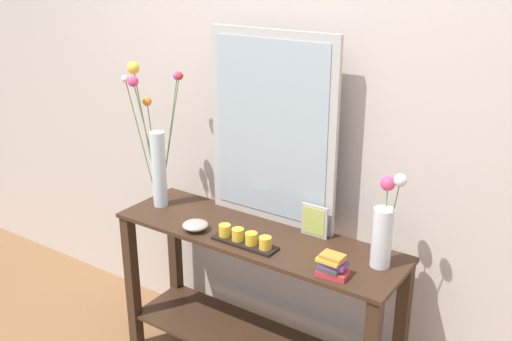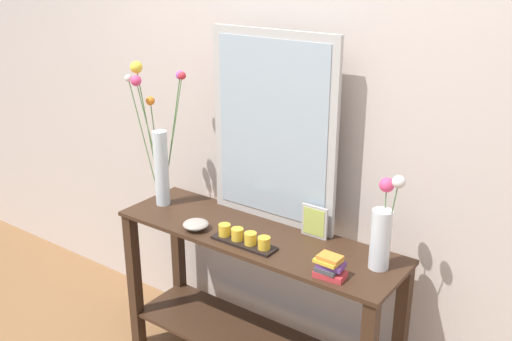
{
  "view_description": "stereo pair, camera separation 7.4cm",
  "coord_description": "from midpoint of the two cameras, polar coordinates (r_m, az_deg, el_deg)",
  "views": [
    {
      "loc": [
        1.39,
        -2.05,
        2.05
      ],
      "look_at": [
        0.0,
        0.0,
        1.12
      ],
      "focal_mm": 41.31,
      "sensor_mm": 36.0,
      "label": 1
    },
    {
      "loc": [
        1.45,
        -2.01,
        2.05
      ],
      "look_at": [
        0.0,
        0.0,
        1.12
      ],
      "focal_mm": 41.31,
      "sensor_mm": 36.0,
      "label": 2
    }
  ],
  "objects": [
    {
      "name": "tall_vase_left",
      "position": [
        3.02,
        -10.34,
        2.13
      ],
      "size": [
        0.24,
        0.23,
        0.74
      ],
      "color": "silver",
      "rests_on": "console_table"
    },
    {
      "name": "picture_frame_small",
      "position": [
        2.73,
        4.9,
        -4.89
      ],
      "size": [
        0.13,
        0.01,
        0.15
      ],
      "color": "#B7B2AD",
      "rests_on": "console_table"
    },
    {
      "name": "decorative_bowl",
      "position": [
        2.81,
        -6.65,
        -5.29
      ],
      "size": [
        0.12,
        0.12,
        0.05
      ],
      "color": "#9E9389",
      "rests_on": "console_table"
    },
    {
      "name": "candle_tray",
      "position": [
        2.67,
        -1.92,
        -6.62
      ],
      "size": [
        0.32,
        0.09,
        0.07
      ],
      "color": "black",
      "rests_on": "console_table"
    },
    {
      "name": "mirror_leaning",
      "position": [
        2.75,
        0.75,
        3.99
      ],
      "size": [
        0.68,
        0.03,
        0.92
      ],
      "color": "#B7B2AD",
      "rests_on": "console_table"
    },
    {
      "name": "console_table",
      "position": [
        2.93,
        -0.74,
        -11.7
      ],
      "size": [
        1.43,
        0.42,
        0.81
      ],
      "color": "#382316",
      "rests_on": "ground"
    },
    {
      "name": "wall_back",
      "position": [
        2.84,
        2.99,
        6.22
      ],
      "size": [
        6.4,
        0.08,
        2.7
      ],
      "primitive_type": "cube",
      "color": "beige",
      "rests_on": "ground"
    },
    {
      "name": "vase_right",
      "position": [
        2.48,
        11.41,
        -5.56
      ],
      "size": [
        0.13,
        0.11,
        0.43
      ],
      "color": "silver",
      "rests_on": "console_table"
    },
    {
      "name": "book_stack",
      "position": [
        2.43,
        6.51,
        -9.15
      ],
      "size": [
        0.13,
        0.09,
        0.1
      ],
      "color": "#C63338",
      "rests_on": "console_table"
    }
  ]
}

